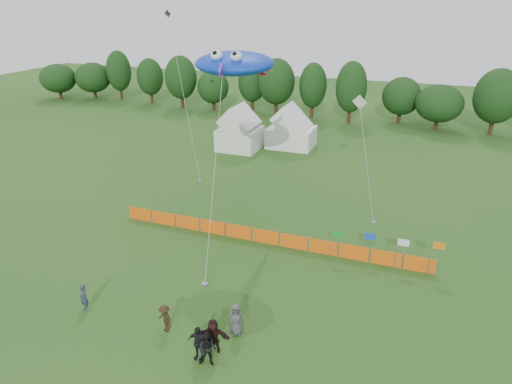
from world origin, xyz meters
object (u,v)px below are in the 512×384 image
(tent_left, at_px, (240,132))
(spectator_d, at_px, (198,343))
(spectator_e, at_px, (236,319))
(stingray_kite, at_px, (237,63))
(barrier_fence, at_px, (266,237))
(spectator_a, at_px, (84,298))
(spectator_b, at_px, (208,349))
(spectator_c, at_px, (165,319))
(tent_right, at_px, (291,131))
(spectator_f, at_px, (213,336))

(tent_left, xyz_separation_m, spectator_d, (10.47, -30.35, -1.06))
(tent_left, bearing_deg, spectator_e, -67.89)
(stingray_kite, bearing_deg, barrier_fence, -34.89)
(spectator_a, bearing_deg, barrier_fence, 77.98)
(spectator_b, bearing_deg, spectator_c, 144.74)
(spectator_d, bearing_deg, stingray_kite, 107.29)
(spectator_a, relative_size, spectator_c, 1.04)
(tent_left, bearing_deg, stingray_kite, -67.71)
(tent_left, distance_m, tent_right, 5.80)
(stingray_kite, bearing_deg, spectator_e, -68.16)
(tent_left, xyz_separation_m, tent_right, (5.07, 2.81, -0.14))
(spectator_c, bearing_deg, stingray_kite, 120.13)
(tent_left, relative_size, spectator_c, 2.88)
(tent_left, xyz_separation_m, spectator_b, (11.06, -30.55, -1.07))
(spectator_b, distance_m, spectator_c, 3.30)
(tent_right, relative_size, spectator_d, 2.84)
(barrier_fence, relative_size, spectator_e, 12.50)
(spectator_b, height_order, spectator_f, spectator_b)
(tent_right, relative_size, barrier_fence, 0.23)
(tent_left, height_order, stingray_kite, stingray_kite)
(spectator_b, height_order, stingray_kite, stingray_kite)
(tent_right, height_order, spectator_e, tent_right)
(spectator_a, bearing_deg, spectator_b, 11.88)
(spectator_a, height_order, spectator_d, spectator_d)
(spectator_b, relative_size, stingray_kite, 0.12)
(tent_right, xyz_separation_m, spectator_a, (-1.96, -32.11, -1.02))
(spectator_d, bearing_deg, tent_right, 101.88)
(tent_left, xyz_separation_m, spectator_f, (10.90, -29.62, -1.08))
(spectator_e, bearing_deg, tent_right, 82.60)
(spectator_b, xyz_separation_m, spectator_f, (-0.17, 0.93, -0.01))
(stingray_kite, bearing_deg, spectator_f, -72.74)
(spectator_e, distance_m, spectator_f, 1.54)
(spectator_c, distance_m, spectator_e, 3.57)
(spectator_c, distance_m, spectator_d, 2.68)
(barrier_fence, bearing_deg, stingray_kite, 145.11)
(barrier_fence, xyz_separation_m, spectator_e, (1.69, -9.16, 0.38))
(spectator_c, relative_size, spectator_f, 0.87)
(spectator_a, distance_m, spectator_f, 7.79)
(tent_left, height_order, spectator_c, tent_left)
(spectator_c, relative_size, spectator_e, 0.87)
(tent_left, relative_size, spectator_f, 2.52)
(spectator_c, distance_m, stingray_kite, 16.34)
(barrier_fence, relative_size, spectator_a, 13.79)
(spectator_c, bearing_deg, spectator_d, 0.72)
(tent_left, distance_m, spectator_e, 30.43)
(spectator_d, bearing_deg, spectator_e, 68.47)
(tent_right, height_order, spectator_f, tent_right)
(spectator_c, distance_m, spectator_f, 2.88)
(spectator_a, distance_m, spectator_d, 7.44)
(barrier_fence, bearing_deg, spectator_e, -79.54)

